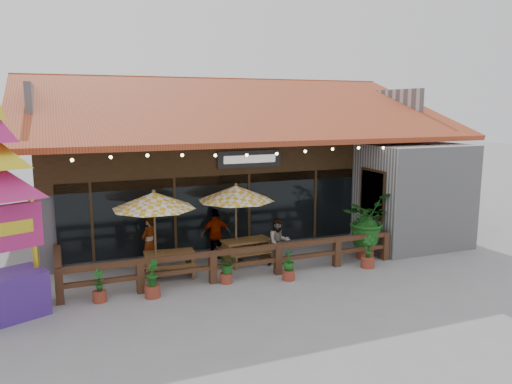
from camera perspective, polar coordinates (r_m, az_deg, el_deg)
name	(u,v)px	position (r m, az deg, el deg)	size (l,w,h in m)	color
ground	(286,267)	(15.58, 3.43, -8.57)	(100.00, 100.00, 0.00)	gray
restaurant_building	(225,171)	(21.20, -3.58, 2.44)	(15.50, 14.73, 6.09)	#A7A6AB
patio_railing	(219,259)	(14.36, -4.29, -7.60)	(10.00, 2.60, 0.92)	#49281A
umbrella_left	(154,201)	(14.47, -11.59, -0.99)	(3.18, 3.18, 2.57)	brown
umbrella_right	(236,193)	(15.46, -2.32, -0.16)	(2.96, 2.96, 2.56)	brown
picnic_table_left	(170,260)	(14.93, -9.85, -7.62)	(1.56, 1.38, 0.70)	brown
picnic_table_right	(246,247)	(15.91, -1.12, -6.30)	(1.62, 1.43, 0.73)	brown
thai_sign_tower	(2,188)	(12.63, -27.03, 0.37)	(2.81, 2.81, 5.80)	#42227E
tropical_plant	(366,221)	(16.53, 12.50, -3.24)	(2.06, 2.00, 2.17)	maroon
diner_a	(150,243)	(15.36, -12.07, -5.74)	(0.62, 0.40, 1.69)	#362311
diner_b	(279,242)	(15.56, 2.60, -5.71)	(0.73, 0.57, 1.49)	#362311
diner_c	(216,234)	(16.17, -4.60, -4.84)	(0.97, 0.40, 1.66)	#362311
planter_a	(99,288)	(13.42, -17.49, -10.44)	(0.37, 0.35, 0.86)	maroon
planter_b	(152,281)	(13.35, -11.78, -9.90)	(0.40, 0.40, 0.99)	maroon
planter_c	(226,266)	(14.11, -3.45, -8.48)	(0.68, 0.66, 0.86)	maroon
planter_d	(289,266)	(14.35, 3.76, -8.39)	(0.43, 0.43, 0.88)	maroon
planter_e	(368,254)	(15.77, 12.67, -6.94)	(0.41, 0.43, 1.01)	maroon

